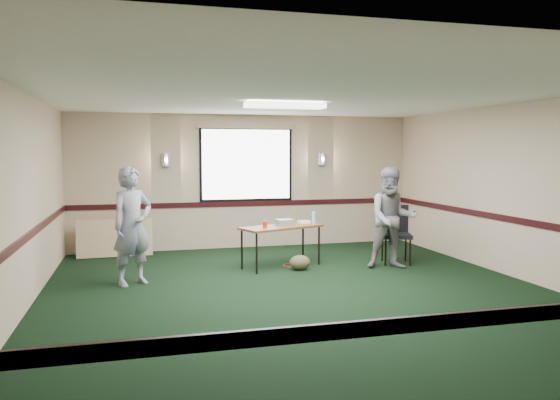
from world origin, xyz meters
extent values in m
plane|color=black|center=(0.00, 0.00, 0.00)|extent=(8.00, 8.00, 0.00)
plane|color=#BFAB8A|center=(0.00, 4.00, 1.35)|extent=(7.00, 0.00, 7.00)
plane|color=#BFAB8A|center=(0.00, -4.00, 1.35)|extent=(7.00, 0.00, 7.00)
plane|color=#BFAB8A|center=(-3.50, 0.00, 1.35)|extent=(0.00, 8.00, 8.00)
plane|color=#BFAB8A|center=(3.50, 0.00, 1.35)|extent=(0.00, 8.00, 8.00)
plane|color=silver|center=(0.00, 0.00, 2.70)|extent=(8.00, 8.00, 0.00)
cube|color=black|center=(0.00, 3.98, 0.90)|extent=(7.00, 0.03, 0.10)
cube|color=black|center=(0.00, -3.98, 0.90)|extent=(7.00, 0.03, 0.10)
cube|color=black|center=(-3.48, 0.00, 0.90)|extent=(0.03, 8.00, 0.10)
cube|color=black|center=(3.48, 0.00, 0.90)|extent=(0.03, 8.00, 0.10)
cube|color=black|center=(0.00, 3.98, 1.70)|extent=(1.90, 0.01, 1.50)
cube|color=white|center=(0.00, 3.97, 1.70)|extent=(1.80, 0.02, 1.40)
cube|color=tan|center=(0.00, 3.97, 2.47)|extent=(2.05, 0.08, 0.10)
cylinder|color=silver|center=(-1.60, 3.94, 1.80)|extent=(0.16, 0.16, 0.25)
cylinder|color=silver|center=(1.60, 3.94, 1.80)|extent=(0.16, 0.16, 0.25)
cube|color=white|center=(0.00, 1.00, 2.64)|extent=(1.20, 0.32, 0.08)
cube|color=#523617|center=(0.19, 1.93, 0.68)|extent=(1.51, 1.03, 0.04)
cylinder|color=black|center=(-0.34, 1.49, 0.33)|extent=(0.03, 0.03, 0.66)
cylinder|color=black|center=(0.87, 1.95, 0.33)|extent=(0.03, 0.03, 0.66)
cylinder|color=black|center=(-0.50, 1.91, 0.33)|extent=(0.03, 0.03, 0.66)
cylinder|color=black|center=(0.71, 2.37, 0.33)|extent=(0.03, 0.03, 0.66)
cube|color=#92939A|center=(0.28, 2.05, 0.75)|extent=(0.30, 0.26, 0.10)
cube|color=white|center=(0.66, 2.17, 0.73)|extent=(0.21, 0.17, 0.05)
cylinder|color=red|center=(-0.12, 1.82, 0.76)|extent=(0.07, 0.07, 0.11)
cylinder|color=#8DD0E6|center=(0.81, 2.05, 0.81)|extent=(0.07, 0.07, 0.22)
ellipsoid|color=#444126|center=(0.42, 1.62, 0.12)|extent=(0.40, 0.33, 0.25)
torus|color=red|center=(0.38, 1.98, 0.01)|extent=(0.32, 0.32, 0.01)
cube|color=tan|center=(-2.58, 3.60, 0.35)|extent=(1.37, 0.24, 0.70)
cube|color=black|center=(2.21, 1.70, 0.49)|extent=(0.62, 0.62, 0.07)
cube|color=black|center=(2.28, 1.93, 0.77)|extent=(0.49, 0.20, 0.49)
cylinder|color=black|center=(1.95, 1.56, 0.23)|extent=(0.03, 0.03, 0.46)
cylinder|color=black|center=(2.34, 1.44, 0.23)|extent=(0.03, 0.03, 0.46)
cylinder|color=black|center=(2.07, 1.96, 0.23)|extent=(0.03, 0.03, 0.46)
cylinder|color=black|center=(2.47, 1.83, 0.23)|extent=(0.03, 0.03, 0.46)
imported|color=#435493|center=(-2.24, 1.29, 0.87)|extent=(0.76, 0.69, 1.74)
imported|color=#6C8BA8|center=(1.96, 1.36, 0.85)|extent=(0.95, 0.82, 1.70)
camera|label=1|loc=(-2.16, -6.91, 1.94)|focal=35.00mm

